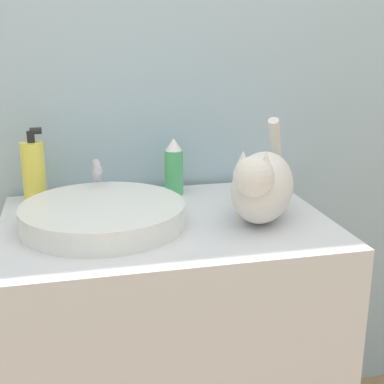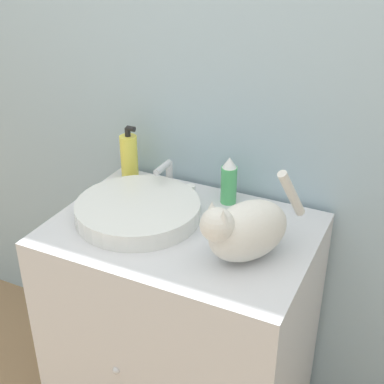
{
  "view_description": "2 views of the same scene",
  "coord_description": "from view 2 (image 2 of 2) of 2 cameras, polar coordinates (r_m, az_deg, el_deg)",
  "views": [
    {
      "loc": [
        -0.22,
        -0.94,
        1.26
      ],
      "look_at": [
        0.06,
        0.24,
        0.89
      ],
      "focal_mm": 50.0,
      "sensor_mm": 36.0,
      "label": 1
    },
    {
      "loc": [
        0.63,
        -0.95,
        1.68
      ],
      "look_at": [
        0.04,
        0.28,
        0.95
      ],
      "focal_mm": 50.0,
      "sensor_mm": 36.0,
      "label": 2
    }
  ],
  "objects": [
    {
      "name": "cat",
      "position": [
        1.47,
        5.71,
        -3.96
      ],
      "size": [
        0.25,
        0.33,
        0.24
      ],
      "rotation": [
        0.0,
        0.0,
        -2.13
      ],
      "color": "silver",
      "rests_on": "vanity_cabinet"
    },
    {
      "name": "spray_bottle",
      "position": [
        1.75,
        3.96,
        1.19
      ],
      "size": [
        0.05,
        0.05,
        0.16
      ],
      "color": "#4CB266",
      "rests_on": "vanity_cabinet"
    },
    {
      "name": "faucet",
      "position": [
        1.83,
        -2.59,
        1.51
      ],
      "size": [
        0.19,
        0.11,
        0.12
      ],
      "color": "silver",
      "rests_on": "vanity_cabinet"
    },
    {
      "name": "wall_back",
      "position": [
        1.75,
        3.9,
        13.88
      ],
      "size": [
        6.0,
        0.05,
        2.5
      ],
      "color": "#9EB7C6",
      "rests_on": "ground_plane"
    },
    {
      "name": "sink_basin",
      "position": [
        1.69,
        -5.78,
        -1.96
      ],
      "size": [
        0.39,
        0.39,
        0.06
      ],
      "color": "white",
      "rests_on": "vanity_cabinet"
    },
    {
      "name": "vanity_cabinet",
      "position": [
        1.89,
        -0.93,
        -14.34
      ],
      "size": [
        0.8,
        0.6,
        0.81
      ],
      "color": "silver",
      "rests_on": "ground_plane"
    },
    {
      "name": "soap_bottle",
      "position": [
        1.91,
        -6.72,
        3.7
      ],
      "size": [
        0.06,
        0.06,
        0.21
      ],
      "color": "#EADB4C",
      "rests_on": "vanity_cabinet"
    }
  ]
}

